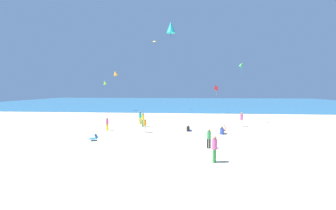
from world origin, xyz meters
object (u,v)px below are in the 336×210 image
at_px(person_7, 241,118).
at_px(kite_teal, 171,27).
at_px(beach_chair_mid_beach, 94,138).
at_px(beach_chair_far_left, 224,128).
at_px(person_1, 143,119).
at_px(kite_lime, 105,82).
at_px(person_5, 188,129).
at_px(person_6, 140,117).
at_px(person_2, 222,131).
at_px(kite_red, 216,88).
at_px(person_8, 215,147).
at_px(person_0, 107,123).
at_px(person_3, 145,124).
at_px(kite_green, 241,65).
at_px(kite_yellow, 154,41).
at_px(kite_orange, 115,73).
at_px(person_4, 209,137).

relative_size(person_7, kite_teal, 1.24).
bearing_deg(beach_chair_mid_beach, beach_chair_far_left, -169.69).
xyz_separation_m(person_1, kite_lime, (-7.28, 7.07, 4.42)).
xyz_separation_m(person_5, person_6, (-5.88, 3.89, 0.68)).
bearing_deg(person_2, beach_chair_mid_beach, 132.01).
xyz_separation_m(kite_teal, kite_red, (7.14, 18.61, -5.46)).
bearing_deg(person_8, person_0, -8.89).
xyz_separation_m(person_6, person_8, (7.22, -12.52, -0.01)).
xyz_separation_m(beach_chair_far_left, person_5, (-3.69, -0.64, -0.00)).
bearing_deg(beach_chair_far_left, person_3, 23.16).
height_order(kite_red, kite_green, kite_green).
xyz_separation_m(person_0, person_1, (3.32, 2.33, 0.12)).
bearing_deg(person_1, kite_yellow, 152.68).
bearing_deg(person_2, kite_orange, 67.53).
xyz_separation_m(person_1, kite_yellow, (-1.39, 18.96, 13.18)).
xyz_separation_m(person_1, person_3, (0.82, -3.02, -0.09)).
distance_m(beach_chair_far_left, person_0, 12.22).
relative_size(beach_chair_far_left, person_6, 0.47).
bearing_deg(person_5, kite_green, 15.75).
bearing_deg(kite_lime, person_8, -52.24).
xyz_separation_m(person_2, kite_red, (2.22, 18.06, 4.22)).
bearing_deg(beach_chair_far_left, kite_red, -83.88).
height_order(beach_chair_far_left, person_6, person_6).
height_order(person_5, person_8, person_8).
xyz_separation_m(person_4, person_8, (-0.02, -2.82, 0.09)).
bearing_deg(person_1, kite_green, 75.72).
bearing_deg(kite_lime, beach_chair_far_left, -27.83).
bearing_deg(kite_lime, person_0, -67.19).
bearing_deg(person_6, person_3, -14.59).
height_order(kite_teal, kite_orange, kite_teal).
distance_m(person_2, kite_orange, 26.59).
bearing_deg(person_8, person_7, -80.83).
bearing_deg(person_1, beach_chair_far_left, 49.18).
height_order(person_3, kite_orange, kite_orange).
bearing_deg(person_3, person_8, 83.60).
height_order(person_2, person_5, person_2).
bearing_deg(kite_yellow, person_0, -95.18).
height_order(person_1, kite_orange, kite_orange).
bearing_deg(person_5, beach_chair_far_left, -15.13).
bearing_deg(person_1, beach_chair_mid_beach, -55.45).
bearing_deg(kite_yellow, kite_teal, -77.98).
relative_size(person_4, person_8, 0.90).
bearing_deg(person_8, kite_red, -67.45).
height_order(person_8, kite_lime, kite_lime).
height_order(person_0, person_5, person_0).
xyz_separation_m(person_1, kite_orange, (-8.69, 15.95, 6.49)).
bearing_deg(kite_teal, person_3, 164.78).
distance_m(kite_yellow, kite_lime, 15.90).
distance_m(person_8, kite_lime, 22.92).
distance_m(beach_chair_mid_beach, person_2, 11.67).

